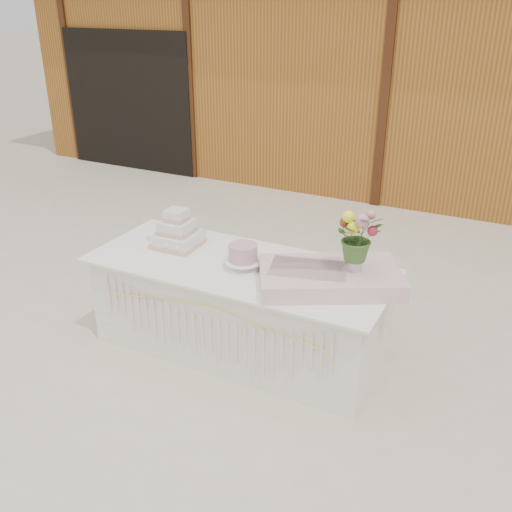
# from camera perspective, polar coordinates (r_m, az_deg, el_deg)

# --- Properties ---
(ground) EXTENTS (80.00, 80.00, 0.00)m
(ground) POSITION_cam_1_polar(r_m,az_deg,el_deg) (4.83, -1.63, -9.12)
(ground) COLOR beige
(ground) RESTS_ON ground
(barn) EXTENTS (12.60, 4.60, 3.30)m
(barn) POSITION_cam_1_polar(r_m,az_deg,el_deg) (9.76, 16.04, 17.85)
(barn) COLOR #975B1F
(barn) RESTS_ON ground
(cake_table) EXTENTS (2.40, 1.00, 0.77)m
(cake_table) POSITION_cam_1_polar(r_m,az_deg,el_deg) (4.63, -1.72, -5.16)
(cake_table) COLOR silver
(cake_table) RESTS_ON ground
(wedding_cake) EXTENTS (0.37, 0.37, 0.32)m
(wedding_cake) POSITION_cam_1_polar(r_m,az_deg,el_deg) (4.79, -7.86, 2.23)
(wedding_cake) COLOR silver
(wedding_cake) RESTS_ON cake_table
(pink_cake_stand) EXTENTS (0.28, 0.28, 0.20)m
(pink_cake_stand) POSITION_cam_1_polar(r_m,az_deg,el_deg) (4.33, -1.30, 0.05)
(pink_cake_stand) COLOR white
(pink_cake_stand) RESTS_ON cake_table
(satin_runner) EXTENTS (1.16, 0.99, 0.13)m
(satin_runner) POSITION_cam_1_polar(r_m,az_deg,el_deg) (4.14, 7.40, -2.13)
(satin_runner) COLOR beige
(satin_runner) RESTS_ON cake_table
(flower_vase) EXTENTS (0.10, 0.10, 0.13)m
(flower_vase) POSITION_cam_1_polar(r_m,az_deg,el_deg) (4.10, 9.98, -0.60)
(flower_vase) COLOR #BBBBC0
(flower_vase) RESTS_ON satin_runner
(bouquet) EXTENTS (0.42, 0.40, 0.35)m
(bouquet) POSITION_cam_1_polar(r_m,az_deg,el_deg) (4.00, 10.23, 2.55)
(bouquet) COLOR #395D25
(bouquet) RESTS_ON flower_vase
(loose_flowers) EXTENTS (0.17, 0.35, 0.02)m
(loose_flowers) POSITION_cam_1_polar(r_m,az_deg,el_deg) (5.04, -10.34, 2.02)
(loose_flowers) COLOR pink
(loose_flowers) RESTS_ON cake_table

